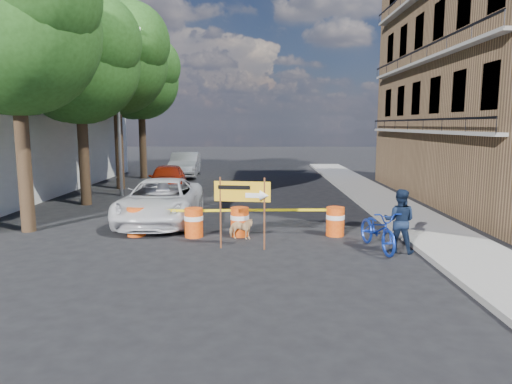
{
  "coord_description": "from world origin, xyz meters",
  "views": [
    {
      "loc": [
        0.69,
        -12.46,
        3.44
      ],
      "look_at": [
        0.6,
        2.01,
        1.3
      ],
      "focal_mm": 32.0,
      "sensor_mm": 36.0,
      "label": 1
    }
  ],
  "objects_px": {
    "barrel_mid_right": "(240,221)",
    "barrel_far_right": "(335,221)",
    "dog": "(241,228)",
    "suv_white": "(161,201)",
    "barrel_far_left": "(136,221)",
    "bicycle": "(378,211)",
    "barrel_mid_left": "(194,222)",
    "sedan_red": "(167,179)",
    "sedan_silver": "(185,165)",
    "pedestrian": "(400,221)",
    "detour_sign": "(250,197)"
  },
  "relations": [
    {
      "from": "pedestrian",
      "to": "sedan_silver",
      "type": "bearing_deg",
      "value": -42.74
    },
    {
      "from": "pedestrian",
      "to": "bicycle",
      "type": "bearing_deg",
      "value": -2.05
    },
    {
      "from": "pedestrian",
      "to": "bicycle",
      "type": "height_order",
      "value": "bicycle"
    },
    {
      "from": "detour_sign",
      "to": "sedan_red",
      "type": "height_order",
      "value": "detour_sign"
    },
    {
      "from": "barrel_mid_left",
      "to": "dog",
      "type": "xyz_separation_m",
      "value": [
        1.47,
        -0.28,
        -0.14
      ]
    },
    {
      "from": "barrel_mid_right",
      "to": "sedan_silver",
      "type": "xyz_separation_m",
      "value": [
        -4.31,
        16.34,
        0.34
      ]
    },
    {
      "from": "sedan_silver",
      "to": "suv_white",
      "type": "bearing_deg",
      "value": -87.27
    },
    {
      "from": "barrel_mid_left",
      "to": "dog",
      "type": "distance_m",
      "value": 1.5
    },
    {
      "from": "sedan_red",
      "to": "barrel_mid_left",
      "type": "bearing_deg",
      "value": -79.83
    },
    {
      "from": "pedestrian",
      "to": "bicycle",
      "type": "relative_size",
      "value": 0.8
    },
    {
      "from": "barrel_mid_right",
      "to": "sedan_silver",
      "type": "bearing_deg",
      "value": 104.78
    },
    {
      "from": "sedan_silver",
      "to": "sedan_red",
      "type": "bearing_deg",
      "value": -90.71
    },
    {
      "from": "barrel_far_left",
      "to": "barrel_far_right",
      "type": "xyz_separation_m",
      "value": [
        6.21,
        0.06,
        0.0
      ]
    },
    {
      "from": "barrel_far_left",
      "to": "detour_sign",
      "type": "relative_size",
      "value": 0.45
    },
    {
      "from": "barrel_mid_right",
      "to": "sedan_red",
      "type": "height_order",
      "value": "sedan_red"
    },
    {
      "from": "sedan_red",
      "to": "sedan_silver",
      "type": "relative_size",
      "value": 0.87
    },
    {
      "from": "barrel_mid_left",
      "to": "sedan_red",
      "type": "xyz_separation_m",
      "value": [
        -2.61,
        9.07,
        0.26
      ]
    },
    {
      "from": "barrel_far_left",
      "to": "sedan_red",
      "type": "relative_size",
      "value": 0.21
    },
    {
      "from": "pedestrian",
      "to": "dog",
      "type": "relative_size",
      "value": 2.19
    },
    {
      "from": "barrel_far_left",
      "to": "barrel_mid_right",
      "type": "height_order",
      "value": "same"
    },
    {
      "from": "barrel_far_right",
      "to": "sedan_silver",
      "type": "xyz_separation_m",
      "value": [
        -7.29,
        16.28,
        0.34
      ]
    },
    {
      "from": "sedan_red",
      "to": "sedan_silver",
      "type": "xyz_separation_m",
      "value": [
        -0.29,
        7.4,
        0.08
      ]
    },
    {
      "from": "barrel_far_right",
      "to": "detour_sign",
      "type": "bearing_deg",
      "value": -148.69
    },
    {
      "from": "detour_sign",
      "to": "bicycle",
      "type": "relative_size",
      "value": 0.93
    },
    {
      "from": "detour_sign",
      "to": "pedestrian",
      "type": "bearing_deg",
      "value": 3.98
    },
    {
      "from": "barrel_mid_left",
      "to": "pedestrian",
      "type": "distance_m",
      "value": 6.06
    },
    {
      "from": "barrel_mid_left",
      "to": "barrel_far_right",
      "type": "height_order",
      "value": "same"
    },
    {
      "from": "barrel_mid_right",
      "to": "sedan_silver",
      "type": "relative_size",
      "value": 0.18
    },
    {
      "from": "barrel_mid_left",
      "to": "bicycle",
      "type": "height_order",
      "value": "bicycle"
    },
    {
      "from": "dog",
      "to": "suv_white",
      "type": "height_order",
      "value": "suv_white"
    },
    {
      "from": "barrel_far_right",
      "to": "bicycle",
      "type": "distance_m",
      "value": 1.95
    },
    {
      "from": "barrel_far_left",
      "to": "bicycle",
      "type": "xyz_separation_m",
      "value": [
        7.11,
        -1.56,
        0.61
      ]
    },
    {
      "from": "barrel_mid_left",
      "to": "sedan_red",
      "type": "distance_m",
      "value": 9.45
    },
    {
      "from": "barrel_mid_right",
      "to": "barrel_far_right",
      "type": "bearing_deg",
      "value": 1.19
    },
    {
      "from": "suv_white",
      "to": "sedan_silver",
      "type": "xyz_separation_m",
      "value": [
        -1.41,
        14.26,
        0.06
      ]
    },
    {
      "from": "bicycle",
      "to": "sedan_red",
      "type": "relative_size",
      "value": 0.5
    },
    {
      "from": "sedan_silver",
      "to": "pedestrian",
      "type": "bearing_deg",
      "value": -67.25
    },
    {
      "from": "sedan_silver",
      "to": "barrel_far_right",
      "type": "bearing_deg",
      "value": -68.81
    },
    {
      "from": "barrel_far_right",
      "to": "detour_sign",
      "type": "distance_m",
      "value": 3.24
    },
    {
      "from": "barrel_far_right",
      "to": "barrel_mid_right",
      "type": "bearing_deg",
      "value": -178.81
    },
    {
      "from": "pedestrian",
      "to": "sedan_red",
      "type": "xyz_separation_m",
      "value": [
        -8.43,
        10.73,
        -0.13
      ]
    },
    {
      "from": "barrel_mid_left",
      "to": "pedestrian",
      "type": "relative_size",
      "value": 0.52
    },
    {
      "from": "bicycle",
      "to": "suv_white",
      "type": "xyz_separation_m",
      "value": [
        -6.78,
        3.64,
        -0.33
      ]
    },
    {
      "from": "sedan_red",
      "to": "bicycle",
      "type": "bearing_deg",
      "value": -58.91
    },
    {
      "from": "dog",
      "to": "suv_white",
      "type": "distance_m",
      "value": 3.89
    },
    {
      "from": "barrel_mid_right",
      "to": "bicycle",
      "type": "distance_m",
      "value": 4.23
    },
    {
      "from": "barrel_mid_right",
      "to": "barrel_far_right",
      "type": "distance_m",
      "value": 2.98
    },
    {
      "from": "barrel_mid_left",
      "to": "barrel_mid_right",
      "type": "xyz_separation_m",
      "value": [
        1.41,
        0.13,
        0.0
      ]
    },
    {
      "from": "detour_sign",
      "to": "bicycle",
      "type": "distance_m",
      "value": 3.55
    },
    {
      "from": "pedestrian",
      "to": "barrel_far_left",
      "type": "bearing_deg",
      "value": 8.44
    }
  ]
}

